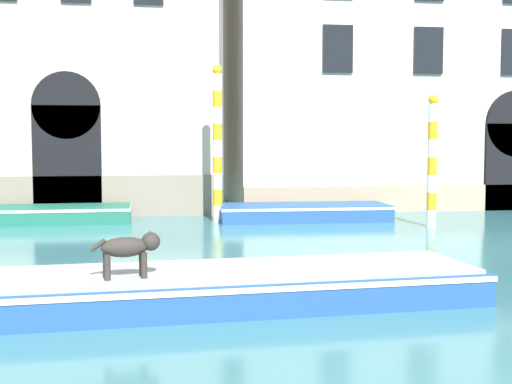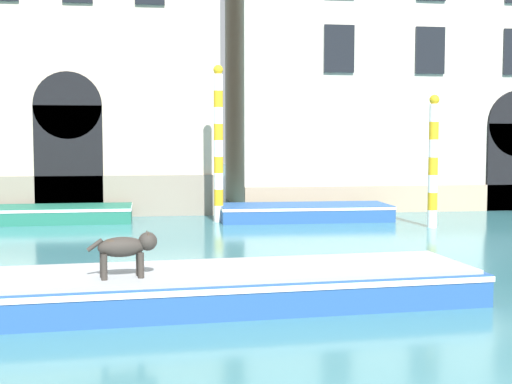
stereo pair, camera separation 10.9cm
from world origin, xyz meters
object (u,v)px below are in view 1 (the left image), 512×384
object	(u,v)px
boat_foreground	(213,286)
boat_moored_near_palazzo	(27,214)
boat_moored_far	(303,212)
mooring_pole_3	(218,143)
mooring_pole_0	(432,161)
dog_on_deck	(130,248)

from	to	relation	value
boat_foreground	boat_moored_near_palazzo	bearing A→B (deg)	108.22
boat_moored_near_palazzo	boat_moored_far	xyz separation A→B (m)	(8.07, -0.53, -0.00)
boat_moored_far	mooring_pole_3	distance (m)	3.30
boat_moored_near_palazzo	mooring_pole_0	world-z (taller)	mooring_pole_0
mooring_pole_0	boat_moored_far	bearing A→B (deg)	144.39
boat_foreground	dog_on_deck	bearing A→B (deg)	-163.69
boat_foreground	mooring_pole_3	bearing A→B (deg)	80.17
dog_on_deck	mooring_pole_0	distance (m)	11.73
boat_foreground	boat_moored_near_palazzo	world-z (taller)	boat_foreground
boat_foreground	boat_moored_near_palazzo	distance (m)	11.74
boat_foreground	dog_on_deck	world-z (taller)	dog_on_deck
boat_foreground	mooring_pole_0	world-z (taller)	mooring_pole_0
boat_moored_near_palazzo	mooring_pole_3	xyz separation A→B (m)	(5.49, -0.59, 2.05)
boat_moored_far	mooring_pole_3	world-z (taller)	mooring_pole_3
boat_moored_far	mooring_pole_0	size ratio (longest dim) A/B	1.41
boat_foreground	boat_moored_near_palazzo	xyz separation A→B (m)	(-4.40, 10.88, -0.04)
boat_moored_near_palazzo	mooring_pole_0	bearing A→B (deg)	-14.42
mooring_pole_0	boat_foreground	bearing A→B (deg)	-129.81
boat_moored_far	mooring_pole_3	size ratio (longest dim) A/B	1.12
boat_moored_far	dog_on_deck	bearing A→B (deg)	-113.27
boat_foreground	boat_moored_far	xyz separation A→B (m)	(3.67, 10.35, -0.04)
boat_foreground	dog_on_deck	size ratio (longest dim) A/B	8.50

